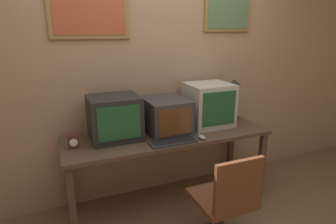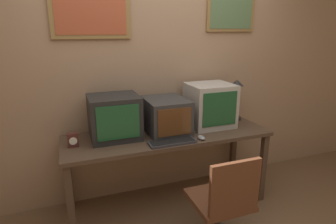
{
  "view_description": "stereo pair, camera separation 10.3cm",
  "coord_description": "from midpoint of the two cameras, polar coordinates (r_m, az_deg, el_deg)",
  "views": [
    {
      "loc": [
        -0.96,
        -1.41,
        1.71
      ],
      "look_at": [
        0.0,
        0.9,
        0.98
      ],
      "focal_mm": 30.0,
      "sensor_mm": 36.0,
      "label": 1
    },
    {
      "loc": [
        -0.87,
        -1.45,
        1.71
      ],
      "look_at": [
        0.0,
        0.9,
        0.98
      ],
      "focal_mm": 30.0,
      "sensor_mm": 36.0,
      "label": 2
    }
  ],
  "objects": [
    {
      "name": "desk_clock",
      "position": [
        2.49,
        -19.83,
        -5.67
      ],
      "size": [
        0.09,
        0.06,
        0.12
      ],
      "color": "#4C231E",
      "rests_on": "desk"
    },
    {
      "name": "office_chair",
      "position": [
        2.35,
        10.22,
        -18.82
      ],
      "size": [
        0.45,
        0.45,
        0.85
      ],
      "color": "black",
      "rests_on": "ground_plane"
    },
    {
      "name": "mouse_near_keyboard",
      "position": [
        2.57,
        5.72,
        -5.09
      ],
      "size": [
        0.06,
        0.1,
        0.03
      ],
      "color": "gray",
      "rests_on": "desk"
    },
    {
      "name": "wall_back",
      "position": [
        2.89,
        -4.0,
        8.34
      ],
      "size": [
        8.0,
        0.08,
        2.6
      ],
      "color": "tan",
      "rests_on": "ground_plane"
    },
    {
      "name": "desk_lamp",
      "position": [
        3.13,
        12.33,
        4.36
      ],
      "size": [
        0.14,
        0.14,
        0.44
      ],
      "color": "black",
      "rests_on": "desk"
    },
    {
      "name": "monitor_center",
      "position": [
        2.67,
        -1.54,
        -0.77
      ],
      "size": [
        0.38,
        0.46,
        0.33
      ],
      "color": "#333333",
      "rests_on": "desk"
    },
    {
      "name": "monitor_right",
      "position": [
        2.89,
        7.23,
        1.5
      ],
      "size": [
        0.44,
        0.4,
        0.43
      ],
      "color": "#B7B2A8",
      "rests_on": "desk"
    },
    {
      "name": "monitor_left",
      "position": [
        2.57,
        -11.97,
        -1.14
      ],
      "size": [
        0.44,
        0.4,
        0.39
      ],
      "color": "black",
      "rests_on": "desk"
    },
    {
      "name": "desk",
      "position": [
        2.71,
        -1.1,
        -6.1
      ],
      "size": [
        1.95,
        0.63,
        0.76
      ],
      "color": "#4C3828",
      "rests_on": "ground_plane"
    },
    {
      "name": "keyboard_main",
      "position": [
        2.46,
        -0.16,
        -6.08
      ],
      "size": [
        0.42,
        0.15,
        0.03
      ],
      "color": "#333338",
      "rests_on": "desk"
    }
  ]
}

